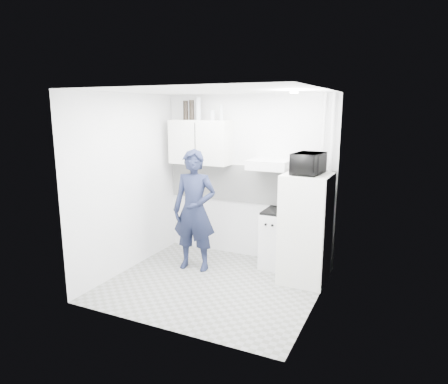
% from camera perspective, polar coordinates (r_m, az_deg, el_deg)
% --- Properties ---
extents(floor, '(2.80, 2.80, 0.00)m').
position_cam_1_polar(floor, '(5.66, -1.62, -13.03)').
color(floor, gray).
rests_on(floor, ground).
extents(ceiling, '(2.80, 2.80, 0.00)m').
position_cam_1_polar(ceiling, '(5.14, -1.79, 14.29)').
color(ceiling, white).
rests_on(ceiling, wall_back).
extents(wall_back, '(2.80, 0.00, 2.80)m').
position_cam_1_polar(wall_back, '(6.37, 3.38, 2.06)').
color(wall_back, white).
rests_on(wall_back, floor).
extents(wall_left, '(0.00, 2.60, 2.60)m').
position_cam_1_polar(wall_left, '(6.00, -13.73, 1.13)').
color(wall_left, white).
rests_on(wall_left, floor).
extents(wall_right, '(0.00, 2.60, 2.60)m').
position_cam_1_polar(wall_right, '(4.79, 13.41, -1.52)').
color(wall_right, white).
rests_on(wall_right, floor).
extents(person, '(0.72, 0.53, 1.80)m').
position_cam_1_polar(person, '(5.92, -4.25, -2.65)').
color(person, '#161C34').
rests_on(person, floor).
extents(stove, '(0.54, 0.54, 0.86)m').
position_cam_1_polar(stove, '(6.14, 8.10, -6.80)').
color(stove, white).
rests_on(stove, floor).
extents(fridge, '(0.64, 0.64, 1.52)m').
position_cam_1_polar(fridge, '(5.63, 11.57, -5.14)').
color(fridge, white).
rests_on(fridge, floor).
extents(stove_top, '(0.51, 0.51, 0.03)m').
position_cam_1_polar(stove_top, '(6.02, 8.22, -2.79)').
color(stove_top, black).
rests_on(stove_top, stove).
extents(saucepan, '(0.19, 0.19, 0.10)m').
position_cam_1_polar(saucepan, '(6.00, 8.98, -2.18)').
color(saucepan, silver).
rests_on(saucepan, stove_top).
extents(microwave, '(0.54, 0.39, 0.29)m').
position_cam_1_polar(microwave, '(5.44, 11.97, 4.00)').
color(microwave, black).
rests_on(microwave, fridge).
extents(bottle_b, '(0.08, 0.08, 0.30)m').
position_cam_1_polar(bottle_b, '(6.56, -5.50, 11.54)').
color(bottle_b, black).
rests_on(bottle_b, upper_cabinet).
extents(bottle_c, '(0.08, 0.08, 0.31)m').
position_cam_1_polar(bottle_c, '(6.51, -4.64, 11.60)').
color(bottle_c, black).
rests_on(bottle_c, upper_cabinet).
extents(bottle_d, '(0.08, 0.08, 0.35)m').
position_cam_1_polar(bottle_d, '(6.45, -3.67, 11.80)').
color(bottle_d, '#B2B7BC').
rests_on(bottle_d, upper_cabinet).
extents(canister_b, '(0.08, 0.08, 0.15)m').
position_cam_1_polar(canister_b, '(6.33, -1.63, 10.91)').
color(canister_b, '#B2B7BC').
rests_on(canister_b, upper_cabinet).
extents(bottle_e, '(0.06, 0.06, 0.24)m').
position_cam_1_polar(bottle_e, '(6.26, -0.36, 11.29)').
color(bottle_e, '#B2B7BC').
rests_on(bottle_e, upper_cabinet).
extents(upper_cabinet, '(1.00, 0.35, 0.70)m').
position_cam_1_polar(upper_cabinet, '(6.46, -3.38, 7.12)').
color(upper_cabinet, white).
rests_on(upper_cabinet, wall_back).
extents(range_hood, '(0.60, 0.50, 0.14)m').
position_cam_1_polar(range_hood, '(5.94, 6.56, 3.93)').
color(range_hood, white).
rests_on(range_hood, wall_back).
extents(backsplash, '(2.74, 0.03, 0.60)m').
position_cam_1_polar(backsplash, '(6.37, 3.32, 1.15)').
color(backsplash, white).
rests_on(backsplash, wall_back).
extents(pipe_a, '(0.05, 0.05, 2.60)m').
position_cam_1_polar(pipe_a, '(5.94, 14.82, 0.97)').
color(pipe_a, white).
rests_on(pipe_a, floor).
extents(pipe_b, '(0.04, 0.04, 2.60)m').
position_cam_1_polar(pipe_b, '(5.96, 13.68, 1.06)').
color(pipe_b, white).
rests_on(pipe_b, floor).
extents(ceiling_spot_fixture, '(0.10, 0.10, 0.02)m').
position_cam_1_polar(ceiling_spot_fixture, '(4.96, 9.98, 13.86)').
color(ceiling_spot_fixture, white).
rests_on(ceiling_spot_fixture, ceiling).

